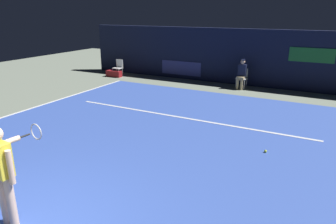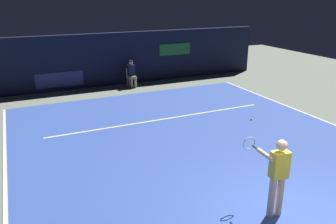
# 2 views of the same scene
# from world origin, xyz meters

# --- Properties ---
(ground_plane) EXTENTS (32.30, 32.30, 0.00)m
(ground_plane) POSITION_xyz_m (0.00, 4.67, 0.00)
(ground_plane) COLOR gray
(court_surface) EXTENTS (10.73, 11.33, 0.01)m
(court_surface) POSITION_xyz_m (0.00, 4.67, 0.01)
(court_surface) COLOR #3856B2
(court_surface) RESTS_ON ground
(line_sideline_right) EXTENTS (0.10, 11.33, 0.01)m
(line_sideline_right) POSITION_xyz_m (-5.32, 4.67, 0.01)
(line_sideline_right) COLOR white
(line_sideline_right) RESTS_ON court_surface
(line_service) EXTENTS (8.37, 0.10, 0.01)m
(line_service) POSITION_xyz_m (0.00, 6.65, 0.01)
(line_service) COLOR white
(line_service) RESTS_ON court_surface
(back_wall) EXTENTS (16.18, 0.33, 2.60)m
(back_wall) POSITION_xyz_m (-0.00, 12.47, 1.30)
(back_wall) COLOR #141933
(back_wall) RESTS_ON ground
(tennis_player) EXTENTS (0.55, 0.96, 1.73)m
(tennis_player) POSITION_xyz_m (-0.20, 0.44, 0.99)
(tennis_player) COLOR beige
(tennis_player) RESTS_ON ground
(line_judge_on_chair) EXTENTS (0.45, 0.54, 1.32)m
(line_judge_on_chair) POSITION_xyz_m (0.53, 11.61, 0.69)
(line_judge_on_chair) COLOR white
(line_judge_on_chair) RESTS_ON ground
(courtside_chair_near) EXTENTS (0.45, 0.42, 0.88)m
(courtside_chair_near) POSITION_xyz_m (-6.10, 11.34, 0.50)
(courtside_chair_near) COLOR white
(courtside_chair_near) RESTS_ON ground
(tennis_ball) EXTENTS (0.07, 0.07, 0.07)m
(tennis_ball) POSITION_xyz_m (2.94, 5.21, 0.05)
(tennis_ball) COLOR #CCE033
(tennis_ball) RESTS_ON court_surface
(equipment_bag) EXTENTS (0.85, 0.35, 0.32)m
(equipment_bag) POSITION_xyz_m (-6.21, 11.07, 0.16)
(equipment_bag) COLOR maroon
(equipment_bag) RESTS_ON ground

